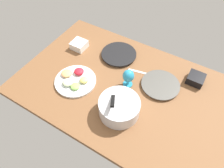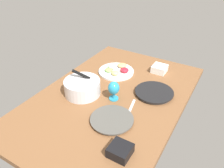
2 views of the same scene
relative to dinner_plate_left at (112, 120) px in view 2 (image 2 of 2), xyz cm
name	(u,v)px [view 2 (image 2 of 2)]	position (x,y,z in cm)	size (l,w,h in cm)	color
ground_plane	(112,98)	(24.18, 14.66, -3.19)	(160.00, 104.00, 4.00)	brown
dinner_plate_left	(112,120)	(0.00, 0.00, 0.00)	(29.04, 29.04, 2.30)	silver
dinner_plate_right	(154,93)	(43.32, -12.50, 0.20)	(29.90, 29.90, 2.67)	#4C4C51
mixing_bowl	(82,87)	(15.68, 35.73, 5.17)	(27.75, 27.75, 18.72)	silver
fruit_platter	(117,71)	(58.17, 29.52, 0.55)	(31.70, 31.70, 5.52)	silver
hurricane_glass_blue	(114,89)	(21.90, 11.41, 8.01)	(8.60, 8.60, 14.96)	teal
square_bowl_white	(159,68)	(78.45, -3.43, 2.33)	(12.31, 12.31, 6.32)	white
square_bowl_black	(120,150)	(-21.12, -17.88, 2.20)	(12.16, 12.16, 6.10)	black
fork_by_left_plate	(131,107)	(19.89, -4.53, -0.89)	(18.00, 1.80, 0.60)	silver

